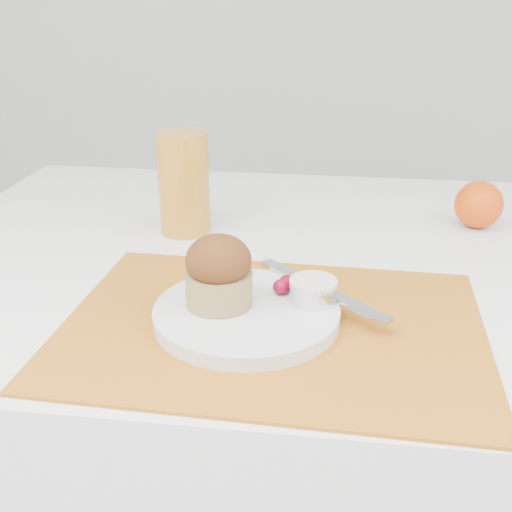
# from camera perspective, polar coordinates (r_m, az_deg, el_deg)

# --- Properties ---
(table) EXTENTS (1.20, 0.80, 0.75)m
(table) POSITION_cam_1_polar(r_m,az_deg,el_deg) (1.12, 5.34, -17.78)
(table) COLOR white
(table) RESTS_ON ground
(placemat) EXTENTS (0.48, 0.36, 0.00)m
(placemat) POSITION_cam_1_polar(r_m,az_deg,el_deg) (0.72, 1.46, -6.25)
(placemat) COLOR #B76919
(placemat) RESTS_ON table
(plate) EXTENTS (0.24, 0.24, 0.02)m
(plate) POSITION_cam_1_polar(r_m,az_deg,el_deg) (0.73, -0.85, -5.20)
(plate) COLOR silver
(plate) RESTS_ON placemat
(ramekin) EXTENTS (0.07, 0.07, 0.02)m
(ramekin) POSITION_cam_1_polar(r_m,az_deg,el_deg) (0.73, 5.09, -3.20)
(ramekin) COLOR silver
(ramekin) RESTS_ON plate
(cream) EXTENTS (0.06, 0.06, 0.01)m
(cream) POSITION_cam_1_polar(r_m,az_deg,el_deg) (0.73, 5.13, -2.36)
(cream) COLOR silver
(cream) RESTS_ON ramekin
(raspberry_near) EXTENTS (0.02, 0.02, 0.02)m
(raspberry_near) POSITION_cam_1_polar(r_m,az_deg,el_deg) (0.75, 2.25, -2.75)
(raspberry_near) COLOR #5A0217
(raspberry_near) RESTS_ON plate
(raspberry_far) EXTENTS (0.02, 0.02, 0.02)m
(raspberry_far) POSITION_cam_1_polar(r_m,az_deg,el_deg) (0.76, 2.82, -2.37)
(raspberry_far) COLOR #4F0209
(raspberry_far) RESTS_ON plate
(butter_knife) EXTENTS (0.16, 0.15, 0.01)m
(butter_knife) POSITION_cam_1_polar(r_m,az_deg,el_deg) (0.76, 5.81, -2.95)
(butter_knife) COLOR #B5B8BE
(butter_knife) RESTS_ON plate
(orange) EXTENTS (0.07, 0.07, 0.07)m
(orange) POSITION_cam_1_polar(r_m,az_deg,el_deg) (1.06, 19.19, 4.34)
(orange) COLOR #EB4C08
(orange) RESTS_ON table
(juice_glass) EXTENTS (0.10, 0.10, 0.16)m
(juice_glass) POSITION_cam_1_polar(r_m,az_deg,el_deg) (0.98, -6.42, 6.45)
(juice_glass) COLOR orange
(juice_glass) RESTS_ON table
(muffin) EXTENTS (0.08, 0.08, 0.08)m
(muffin) POSITION_cam_1_polar(r_m,az_deg,el_deg) (0.71, -3.33, -1.43)
(muffin) COLOR #A68A50
(muffin) RESTS_ON plate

